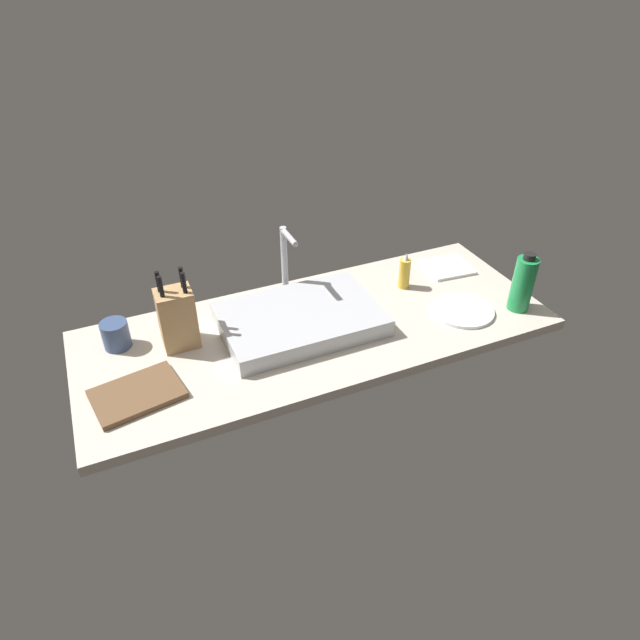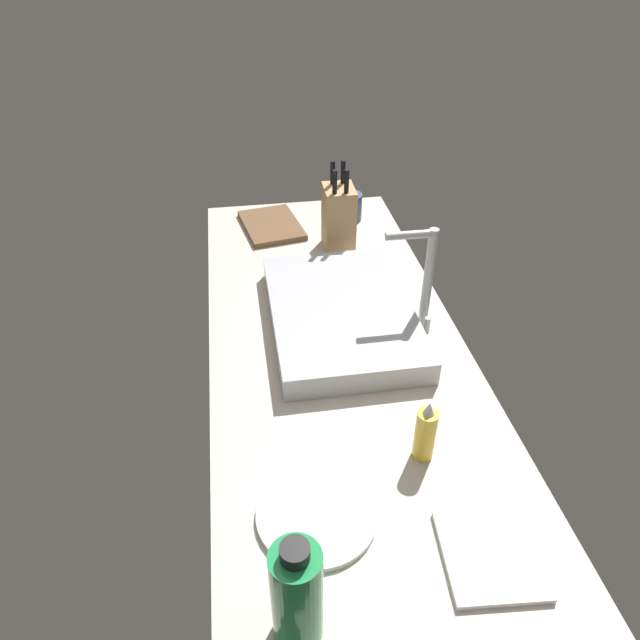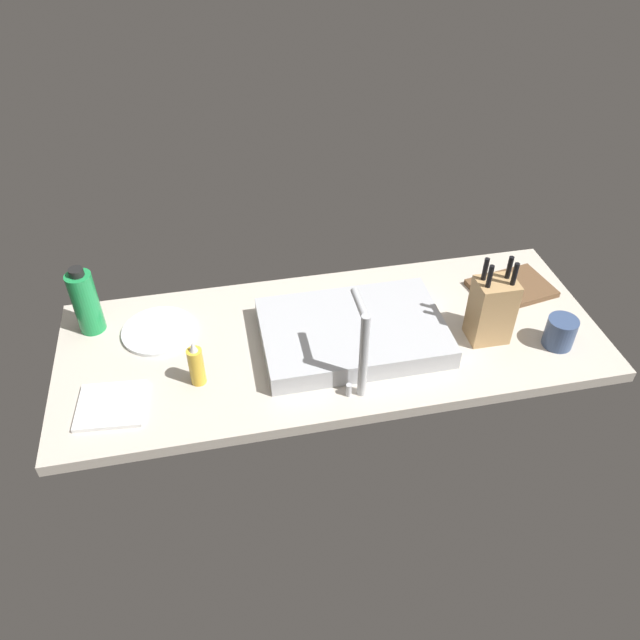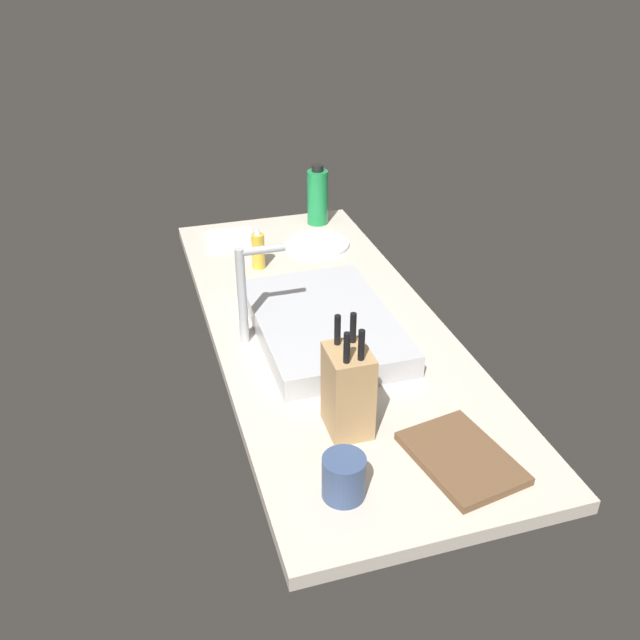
{
  "view_description": "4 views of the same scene",
  "coord_description": "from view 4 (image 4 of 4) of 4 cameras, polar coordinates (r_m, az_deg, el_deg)",
  "views": [
    {
      "loc": [
        -61.5,
        -141.77,
        116.12
      ],
      "look_at": [
        -0.91,
        -4.1,
        9.11
      ],
      "focal_mm": 31.32,
      "sensor_mm": 36.0,
      "label": 1
    },
    {
      "loc": [
        113.06,
        -21.98,
        94.38
      ],
      "look_at": [
        -0.77,
        -3.85,
        8.91
      ],
      "focal_mm": 32.51,
      "sensor_mm": 36.0,
      "label": 2
    },
    {
      "loc": [
        31.06,
        132.73,
        126.59
      ],
      "look_at": [
        4.02,
        0.77,
        11.57
      ],
      "focal_mm": 34.54,
      "sensor_mm": 36.0,
      "label": 3
    },
    {
      "loc": [
        -157.67,
        49.35,
        102.93
      ],
      "look_at": [
        -7.48,
        4.0,
        9.54
      ],
      "focal_mm": 38.52,
      "sensor_mm": 36.0,
      "label": 4
    }
  ],
  "objects": [
    {
      "name": "dinner_plate",
      "position": [
        2.39,
        -0.22,
        6.32
      ],
      "size": [
        22.01,
        22.01,
        1.2
      ],
      "primitive_type": "cylinder",
      "color": "white",
      "rests_on": "countertop_slab"
    },
    {
      "name": "soap_bottle",
      "position": [
        2.22,
        -5.16,
        5.83
      ],
      "size": [
        4.21,
        4.21,
        14.42
      ],
      "color": "gold",
      "rests_on": "countertop_slab"
    },
    {
      "name": "countertop_slab",
      "position": [
        1.94,
        0.49,
        -0.72
      ],
      "size": [
        160.66,
        63.29,
        3.5
      ],
      "primitive_type": "cube",
      "color": "beige",
      "rests_on": "ground"
    },
    {
      "name": "cutting_board",
      "position": [
        1.5,
        11.67,
        -11.15
      ],
      "size": [
        27.56,
        21.71,
        1.8
      ],
      "primitive_type": "cube",
      "rotation": [
        0.0,
        0.0,
        0.18
      ],
      "color": "brown",
      "rests_on": "countertop_slab"
    },
    {
      "name": "coffee_mug",
      "position": [
        1.37,
        1.99,
        -12.9
      ],
      "size": [
        8.73,
        8.73,
        9.29
      ],
      "primitive_type": "cylinder",
      "color": "#384C75",
      "rests_on": "countertop_slab"
    },
    {
      "name": "sink_basin",
      "position": [
        1.86,
        0.31,
        -0.4
      ],
      "size": [
        53.28,
        35.59,
        6.21
      ],
      "primitive_type": "cube",
      "color": "#B7BABF",
      "rests_on": "countertop_slab"
    },
    {
      "name": "knife_block",
      "position": [
        1.49,
        2.34,
        -5.82
      ],
      "size": [
        11.45,
        9.28,
        27.34
      ],
      "rotation": [
        0.0,
        0.0,
        -0.01
      ],
      "color": "tan",
      "rests_on": "countertop_slab"
    },
    {
      "name": "water_bottle",
      "position": [
        2.54,
        -0.21,
        10.21
      ],
      "size": [
        7.6,
        7.6,
        22.07
      ],
      "color": "#1E8E47",
      "rests_on": "countertop_slab"
    },
    {
      "name": "dish_towel",
      "position": [
        2.44,
        -7.36,
        6.66
      ],
      "size": [
        18.8,
        17.47,
        1.2
      ],
      "primitive_type": "cube",
      "rotation": [
        0.0,
        0.0,
        -0.09
      ],
      "color": "white",
      "rests_on": "countertop_slab"
    },
    {
      "name": "faucet",
      "position": [
        1.78,
        -6.13,
        2.62
      ],
      "size": [
        5.5,
        12.9,
        27.29
      ],
      "color": "#B7BABF",
      "rests_on": "countertop_slab"
    }
  ]
}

